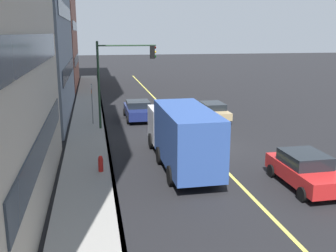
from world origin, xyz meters
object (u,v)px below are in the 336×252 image
object	(u,v)px
truck_blue	(182,134)
traffic_light_mast	(120,70)
car_tan	(213,111)
street_sign_post	(92,101)
fire_hydrant	(101,165)
car_red	(305,170)
car_navy	(138,110)

from	to	relation	value
truck_blue	traffic_light_mast	bearing A→B (deg)	16.26
car_tan	street_sign_post	bearing A→B (deg)	92.41
traffic_light_mast	fire_hydrant	distance (m)	9.66
car_red	car_navy	world-z (taller)	car_red
street_sign_post	car_red	bearing A→B (deg)	-145.96
truck_blue	fire_hydrant	bearing A→B (deg)	96.66
car_navy	street_sign_post	size ratio (longest dim) A/B	1.48
truck_blue	fire_hydrant	size ratio (longest dim) A/B	9.01
truck_blue	fire_hydrant	distance (m)	4.30
car_tan	car_navy	bearing A→B (deg)	78.12
car_tan	car_navy	size ratio (longest dim) A/B	0.92
car_red	fire_hydrant	world-z (taller)	car_red
truck_blue	street_sign_post	distance (m)	10.71
car_red	traffic_light_mast	bearing A→B (deg)	30.69
car_red	traffic_light_mast	distance (m)	14.37
car_red	truck_blue	bearing A→B (deg)	51.71
car_navy	traffic_light_mast	world-z (taller)	traffic_light_mast
street_sign_post	traffic_light_mast	bearing A→B (deg)	-126.63
car_navy	truck_blue	bearing A→B (deg)	-175.52
truck_blue	street_sign_post	size ratio (longest dim) A/B	2.74
car_red	traffic_light_mast	size ratio (longest dim) A/B	0.69
car_navy	car_tan	bearing A→B (deg)	-101.88
street_sign_post	car_navy	bearing A→B (deg)	-65.61
fire_hydrant	truck_blue	bearing A→B (deg)	-83.34
car_navy	car_red	bearing A→B (deg)	-159.62
truck_blue	traffic_light_mast	size ratio (longest dim) A/B	1.39
truck_blue	car_tan	bearing A→B (deg)	-25.44
car_tan	truck_blue	distance (m)	11.28
car_tan	street_sign_post	xyz separation A→B (m)	(-0.39, 9.23, 1.11)
car_navy	truck_blue	world-z (taller)	truck_blue
car_tan	car_navy	world-z (taller)	car_navy
car_red	car_navy	size ratio (longest dim) A/B	0.92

